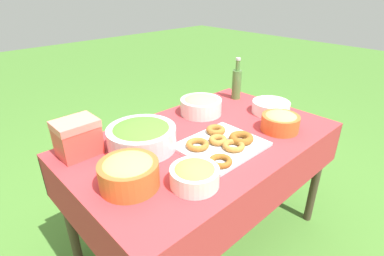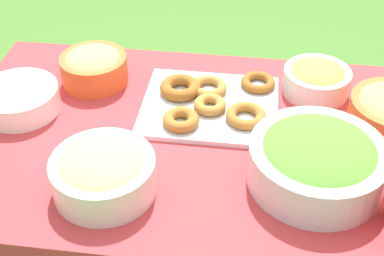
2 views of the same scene
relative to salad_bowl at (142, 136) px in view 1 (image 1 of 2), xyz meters
The scene contains 11 objects.
ground_plane 0.86m from the salad_bowl, 155.44° to the left, with size 14.00×14.00×0.00m, color #477A2D.
picnic_table 0.37m from the salad_bowl, 155.44° to the left, with size 1.41×0.86×0.73m.
salad_bowl is the anchor object (origin of this frame).
pasta_bowl 0.52m from the salad_bowl, 168.94° to the right, with size 0.25×0.25×0.12m.
donut_platter 0.40m from the salad_bowl, 137.04° to the left, with size 0.41×0.36×0.05m.
plate_stack 0.86m from the salad_bowl, 167.36° to the left, with size 0.23×0.23×0.07m.
olive_oil_bottle 0.88m from the salad_bowl, behind, with size 0.06×0.06×0.28m.
bread_bowl 0.75m from the salad_bowl, 151.38° to the left, with size 0.21×0.21×0.11m.
fruit_bowl 0.31m from the salad_bowl, 45.62° to the left, with size 0.24×0.24×0.13m.
olive_bowl 0.39m from the salad_bowl, 87.09° to the left, with size 0.20×0.20×0.10m.
cooler_box 0.30m from the salad_bowl, 32.37° to the right, with size 0.19×0.15×0.17m.
Camera 1 is at (1.01, 0.97, 1.48)m, focal length 28.00 mm.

